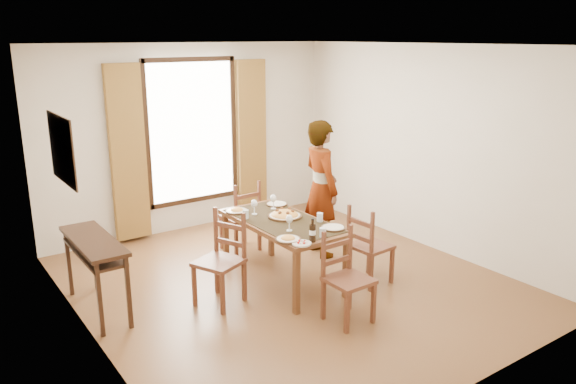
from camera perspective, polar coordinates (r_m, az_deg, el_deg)
ground at (r=6.66m, az=0.17°, el=-9.20°), size 5.00×5.00×0.00m
room_shell at (r=6.27m, az=-0.54°, el=4.10°), size 4.60×5.10×2.74m
console_table at (r=6.10m, az=-19.11°, el=-5.54°), size 0.38×1.20×0.80m
dining_table at (r=6.45m, az=-0.59°, el=-3.52°), size 0.79×1.61×0.76m
chair_west at (r=6.07m, az=-6.82°, el=-7.06°), size 0.58×0.58×1.00m
chair_north at (r=7.49m, az=-4.75°, el=-2.67°), size 0.45×0.45×0.97m
chair_south at (r=5.71m, az=5.97°, el=-8.87°), size 0.42×0.42×0.94m
chair_east at (r=6.56m, az=8.19°, el=-5.61°), size 0.45×0.45×0.94m
man at (r=7.24m, az=3.38°, el=0.35°), size 0.79×0.65×1.78m
plate_sw at (r=5.80m, az=0.00°, el=-4.67°), size 0.27×0.27×0.05m
plate_se at (r=6.16m, az=4.62°, el=-3.48°), size 0.27×0.27×0.05m
plate_nw at (r=6.75m, az=-5.20°, el=-1.79°), size 0.27×0.27×0.05m
plate_ne at (r=6.99m, az=-1.15°, el=-1.10°), size 0.27×0.27×0.05m
pasta_platter at (r=6.51m, az=-0.33°, el=-2.15°), size 0.40×0.40×0.10m
caprese_plate at (r=5.70m, az=1.39°, el=-5.14°), size 0.20×0.20×0.04m
wine_glass_a at (r=6.05m, az=0.13°, el=-3.14°), size 0.08×0.08×0.18m
wine_glass_b at (r=6.81m, az=-1.50°, el=-0.98°), size 0.08×0.08×0.18m
wine_glass_c at (r=6.61m, az=-3.44°, el=-1.53°), size 0.08×0.08×0.18m
tumbler_a at (r=6.37m, az=3.26°, el=-2.58°), size 0.07×0.07×0.10m
tumbler_b at (r=6.49m, az=-4.32°, el=-2.27°), size 0.07×0.07×0.10m
tumbler_c at (r=5.89m, az=3.56°, el=-4.13°), size 0.07×0.07×0.10m
wine_bottle at (r=5.74m, az=2.51°, el=-3.88°), size 0.07×0.07×0.25m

